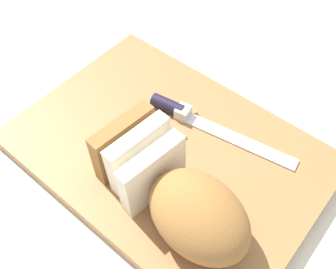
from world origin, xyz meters
TOP-DOWN VIEW (x-y plane):
  - ground_plane at (0.00, 0.00)m, footprint 3.00×3.00m
  - cutting_board at (0.00, 0.00)m, footprint 0.44×0.31m
  - bread_loaf at (-0.08, 0.07)m, footprint 0.23×0.12m
  - bread_knife at (0.01, -0.06)m, footprint 0.23×0.06m
  - crumb_near_knife at (0.01, 0.04)m, footprint 0.00×0.00m
  - crumb_near_loaf at (-0.01, -0.03)m, footprint 0.01×0.01m
  - crumb_stray_left at (0.01, -0.08)m, footprint 0.01×0.01m

SIDE VIEW (x-z plane):
  - ground_plane at x=0.00m, z-range 0.00..0.00m
  - cutting_board at x=0.00m, z-range 0.00..0.02m
  - crumb_near_knife at x=0.01m, z-range 0.02..0.03m
  - crumb_near_loaf at x=-0.01m, z-range 0.02..0.03m
  - crumb_stray_left at x=0.01m, z-range 0.02..0.03m
  - bread_knife at x=0.01m, z-range 0.02..0.04m
  - bread_loaf at x=-0.08m, z-range 0.02..0.11m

